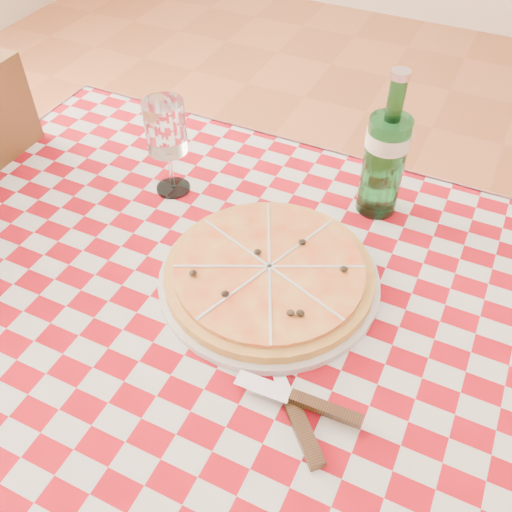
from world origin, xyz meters
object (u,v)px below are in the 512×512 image
Objects in this scene: pizza_plate at (269,272)px; water_bottle at (387,146)px; wine_glass at (168,148)px; dining_table at (251,352)px.

water_bottle reaches higher than pizza_plate.
water_bottle is at bearing 17.35° from wine_glass.
pizza_plate is at bearing -111.32° from water_bottle.
dining_table is 4.54× the size of water_bottle.
dining_table is at bearing -106.60° from water_bottle.
wine_glass is (-0.26, 0.14, 0.07)m from pizza_plate.
dining_table is at bearing -88.33° from pizza_plate.
pizza_plate is 1.92× the size of wine_glass.
pizza_plate reaches higher than dining_table.
water_bottle reaches higher than wine_glass.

